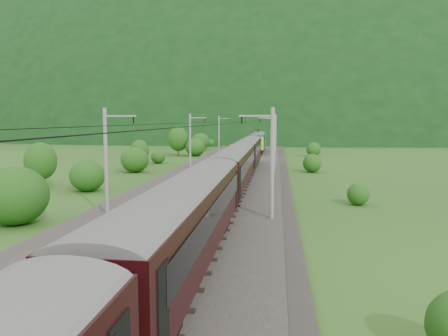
# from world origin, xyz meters

# --- Properties ---
(ground) EXTENTS (600.00, 600.00, 0.00)m
(ground) POSITION_xyz_m (0.00, 0.00, 0.00)
(ground) COLOR #255019
(ground) RESTS_ON ground
(railbed) EXTENTS (14.00, 220.00, 0.30)m
(railbed) POSITION_xyz_m (0.00, 10.00, 0.15)
(railbed) COLOR #38332D
(railbed) RESTS_ON ground
(track_left) EXTENTS (2.40, 220.00, 0.27)m
(track_left) POSITION_xyz_m (-2.40, 10.00, 0.37)
(track_left) COLOR brown
(track_left) RESTS_ON railbed
(track_right) EXTENTS (2.40, 220.00, 0.27)m
(track_right) POSITION_xyz_m (2.40, 10.00, 0.37)
(track_right) COLOR brown
(track_right) RESTS_ON railbed
(catenary_left) EXTENTS (2.54, 192.28, 8.00)m
(catenary_left) POSITION_xyz_m (-6.12, 32.00, 4.50)
(catenary_left) COLOR gray
(catenary_left) RESTS_ON railbed
(catenary_right) EXTENTS (2.54, 192.28, 8.00)m
(catenary_right) POSITION_xyz_m (6.12, 32.00, 4.50)
(catenary_right) COLOR gray
(catenary_right) RESTS_ON railbed
(overhead_wires) EXTENTS (4.83, 198.00, 0.03)m
(overhead_wires) POSITION_xyz_m (0.00, 10.00, 7.10)
(overhead_wires) COLOR black
(overhead_wires) RESTS_ON ground
(mountain_main) EXTENTS (504.00, 360.00, 244.00)m
(mountain_main) POSITION_xyz_m (0.00, 260.00, 0.00)
(mountain_main) COLOR #113313
(mountain_main) RESTS_ON ground
(mountain_ridge) EXTENTS (336.00, 280.00, 132.00)m
(mountain_ridge) POSITION_xyz_m (-120.00, 300.00, 0.00)
(mountain_ridge) COLOR #113313
(mountain_ridge) RESTS_ON ground
(train) EXTENTS (2.92, 139.78, 5.08)m
(train) POSITION_xyz_m (2.40, -0.71, 3.47)
(train) COLOR black
(train) RESTS_ON ground
(hazard_post_near) EXTENTS (0.16, 0.16, 1.50)m
(hazard_post_near) POSITION_xyz_m (-0.50, 53.72, 1.05)
(hazard_post_near) COLOR red
(hazard_post_near) RESTS_ON railbed
(hazard_post_far) EXTENTS (0.14, 0.14, 1.28)m
(hazard_post_far) POSITION_xyz_m (0.76, 23.06, 0.94)
(hazard_post_far) COLOR red
(hazard_post_far) RESTS_ON railbed
(signal) EXTENTS (0.21, 0.21, 1.91)m
(signal) POSITION_xyz_m (-3.42, 62.03, 1.42)
(signal) COLOR black
(signal) RESTS_ON railbed
(vegetation_left) EXTENTS (13.04, 143.00, 6.04)m
(vegetation_left) POSITION_xyz_m (-13.71, 19.02, 2.19)
(vegetation_left) COLOR #265316
(vegetation_left) RESTS_ON ground
(vegetation_right) EXTENTS (5.13, 99.61, 2.59)m
(vegetation_right) POSITION_xyz_m (12.70, 19.19, 1.14)
(vegetation_right) COLOR #265316
(vegetation_right) RESTS_ON ground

